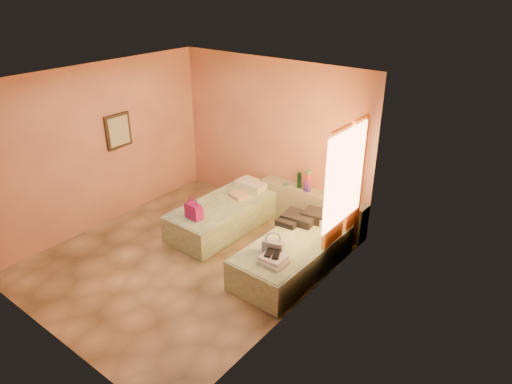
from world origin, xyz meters
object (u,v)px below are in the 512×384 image
at_px(bed_left, 224,215).
at_px(towel_stack, 274,261).
at_px(flower_vase, 348,194).
at_px(headboard_ledge, 311,208).
at_px(water_bottle, 299,180).
at_px(magenta_handbag, 194,211).
at_px(blue_handbag, 273,247).
at_px(bed_right, 293,256).
at_px(green_book, 331,198).

xyz_separation_m(bed_left, towel_stack, (1.76, -0.94, 0.30)).
distance_m(flower_vase, towel_stack, 2.05).
height_order(headboard_ledge, flower_vase, flower_vase).
height_order(water_bottle, magenta_handbag, water_bottle).
distance_m(water_bottle, blue_handbag, 1.95).
bearing_deg(magenta_handbag, towel_stack, -4.94).
height_order(bed_left, water_bottle, water_bottle).
relative_size(bed_right, water_bottle, 7.25).
relative_size(bed_left, green_book, 9.95).
bearing_deg(green_book, blue_handbag, -107.69).
distance_m(flower_vase, magenta_handbag, 2.55).
distance_m(headboard_ledge, towel_stack, 2.10).
bearing_deg(green_book, flower_vase, 3.71).
height_order(headboard_ledge, towel_stack, headboard_ledge).
xyz_separation_m(bed_left, green_book, (1.55, 0.99, 0.42)).
bearing_deg(flower_vase, towel_stack, -91.26).
bearing_deg(blue_handbag, water_bottle, 93.53).
relative_size(headboard_ledge, magenta_handbag, 7.27).
relative_size(bed_right, towel_stack, 5.71).
distance_m(bed_right, towel_stack, 0.70).
bearing_deg(bed_right, headboard_ledge, 112.09).
relative_size(headboard_ledge, flower_vase, 7.51).
xyz_separation_m(headboard_ledge, bed_left, (-1.14, -1.05, -0.08)).
relative_size(magenta_handbag, blue_handbag, 0.94).
relative_size(water_bottle, magenta_handbag, 0.98).
xyz_separation_m(water_bottle, blue_handbag, (0.73, -1.79, -0.19)).
distance_m(magenta_handbag, blue_handbag, 1.60).
xyz_separation_m(headboard_ledge, magenta_handbag, (-1.15, -1.74, 0.31)).
relative_size(headboard_ledge, bed_left, 1.02).
bearing_deg(towel_stack, headboard_ledge, 107.21).
bearing_deg(headboard_ledge, towel_stack, -72.79).
relative_size(bed_left, magenta_handbag, 7.09).
xyz_separation_m(green_book, flower_vase, (0.26, 0.11, 0.12)).
distance_m(bed_right, magenta_handbag, 1.75).
xyz_separation_m(flower_vase, magenta_handbag, (-1.81, -1.79, -0.15)).
relative_size(headboard_ledge, bed_right, 1.02).
distance_m(bed_left, green_book, 1.88).
xyz_separation_m(magenta_handbag, blue_handbag, (1.60, -0.04, -0.04)).
height_order(flower_vase, towel_stack, flower_vase).
xyz_separation_m(headboard_ledge, water_bottle, (-0.28, 0.01, 0.46)).
distance_m(bed_right, flower_vase, 1.52).
height_order(bed_right, green_book, green_book).
bearing_deg(bed_right, towel_stack, -80.36).
relative_size(magenta_handbag, towel_stack, 0.81).
relative_size(headboard_ledge, green_book, 10.20).
height_order(green_book, flower_vase, flower_vase).
bearing_deg(headboard_ledge, water_bottle, 178.83).
relative_size(water_bottle, flower_vase, 1.01).
relative_size(flower_vase, magenta_handbag, 0.97).
bearing_deg(blue_handbag, bed_left, 136.48).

